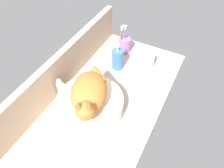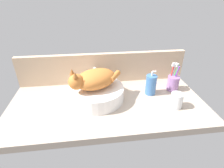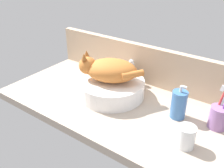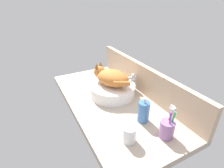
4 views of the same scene
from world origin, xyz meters
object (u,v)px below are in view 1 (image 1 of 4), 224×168
object	(u,v)px
cat	(89,94)
toothbrush_cup	(124,44)
faucet	(62,89)
soap_dispenser	(117,59)
sink_basin	(90,104)
water_glass	(148,61)

from	to	relation	value
cat	toothbrush_cup	size ratio (longest dim) A/B	1.63
faucet	soap_dispenser	world-z (taller)	soap_dispenser
sink_basin	soap_dispenser	distance (cm)	34.71
soap_dispenser	toothbrush_cup	bearing A→B (deg)	10.57
sink_basin	faucet	size ratio (longest dim) A/B	2.43
sink_basin	faucet	world-z (taller)	faucet
cat	water_glass	xyz separation A→B (cm)	(45.66, -13.28, -10.36)
soap_dispenser	toothbrush_cup	size ratio (longest dim) A/B	0.86
faucet	cat	bearing A→B (deg)	-94.57
cat	toothbrush_cup	bearing A→B (deg)	6.32
soap_dispenser	toothbrush_cup	world-z (taller)	toothbrush_cup
soap_dispenser	water_glass	xyz separation A→B (cm)	(9.88, -16.01, -2.61)
water_glass	faucet	bearing A→B (deg)	145.37
soap_dispenser	water_glass	distance (cm)	19.00
faucet	toothbrush_cup	world-z (taller)	toothbrush_cup
water_glass	soap_dispenser	bearing A→B (deg)	121.68
sink_basin	toothbrush_cup	world-z (taller)	toothbrush_cup
soap_dispenser	faucet	bearing A→B (deg)	157.05
sink_basin	cat	size ratio (longest dim) A/B	1.08
cat	water_glass	bearing A→B (deg)	-16.22
faucet	toothbrush_cup	distance (cm)	51.95
sink_basin	soap_dispenser	bearing A→B (deg)	3.46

